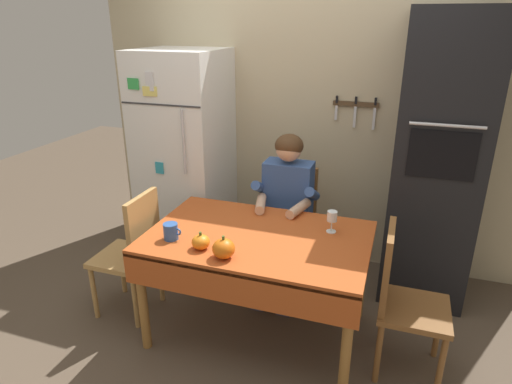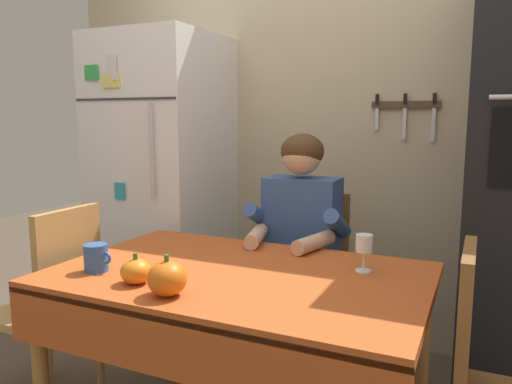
# 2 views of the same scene
# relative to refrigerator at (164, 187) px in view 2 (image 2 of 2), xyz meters

# --- Properties ---
(back_wall_assembly) EXTENTS (3.70, 0.13, 2.60)m
(back_wall_assembly) POSITION_rel_refrigerator_xyz_m (1.00, 0.39, 0.40)
(back_wall_assembly) COLOR #BCAD89
(back_wall_assembly) RESTS_ON ground
(refrigerator) EXTENTS (0.68, 0.71, 1.80)m
(refrigerator) POSITION_rel_refrigerator_xyz_m (0.00, 0.00, 0.00)
(refrigerator) COLOR white
(refrigerator) RESTS_ON ground
(dining_table) EXTENTS (1.40, 0.90, 0.74)m
(dining_table) POSITION_rel_refrigerator_xyz_m (0.95, -0.88, -0.24)
(dining_table) COLOR #9E6B33
(dining_table) RESTS_ON ground
(chair_behind_person) EXTENTS (0.40, 0.40, 0.93)m
(chair_behind_person) POSITION_rel_refrigerator_xyz_m (0.97, -0.09, -0.39)
(chair_behind_person) COLOR brown
(chair_behind_person) RESTS_ON ground
(seated_person) EXTENTS (0.47, 0.55, 1.25)m
(seated_person) POSITION_rel_refrigerator_xyz_m (0.97, -0.28, -0.16)
(seated_person) COLOR #38384C
(seated_person) RESTS_ON ground
(chair_left_side) EXTENTS (0.40, 0.40, 0.93)m
(chair_left_side) POSITION_rel_refrigerator_xyz_m (0.05, -0.93, -0.39)
(chair_left_side) COLOR tan
(chair_left_side) RESTS_ON ground
(coffee_mug) EXTENTS (0.12, 0.09, 0.10)m
(coffee_mug) POSITION_rel_refrigerator_xyz_m (0.46, -1.09, -0.11)
(coffee_mug) COLOR #2D569E
(coffee_mug) RESTS_ON dining_table
(wine_glass) EXTENTS (0.06, 0.06, 0.14)m
(wine_glass) POSITION_rel_refrigerator_xyz_m (1.38, -0.67, -0.06)
(wine_glass) COLOR white
(wine_glass) RESTS_ON dining_table
(pumpkin_large) EXTENTS (0.11, 0.11, 0.11)m
(pumpkin_large) POSITION_rel_refrigerator_xyz_m (0.68, -1.14, -0.12)
(pumpkin_large) COLOR orange
(pumpkin_large) RESTS_ON dining_table
(pumpkin_medium) EXTENTS (0.13, 0.13, 0.14)m
(pumpkin_medium) POSITION_rel_refrigerator_xyz_m (0.85, -1.19, -0.10)
(pumpkin_medium) COLOR orange
(pumpkin_medium) RESTS_ON dining_table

